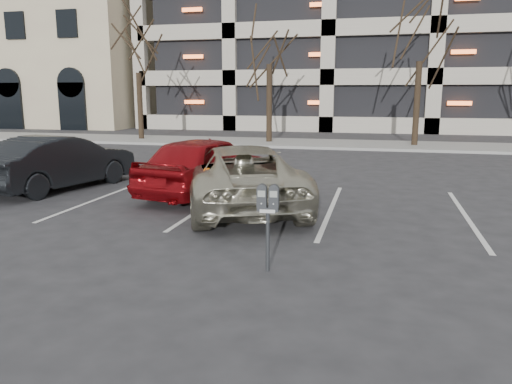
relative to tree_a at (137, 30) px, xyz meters
The scene contains 11 objects.
ground 19.71m from the tree_a, 57.99° to the right, with size 140.00×140.00×0.00m, color #28282B.
sidewalk 11.48m from the tree_a, ahead, with size 80.00×4.00×0.12m, color gray.
stall_lines 17.15m from the tree_a, 57.88° to the right, with size 16.90×5.20×0.00m.
office_building 22.83m from the tree_a, 142.28° to the left, with size 26.00×16.20×15.00m.
tree_a is the anchor object (origin of this frame).
tree_b 7.02m from the tree_a, ahead, with size 3.81×3.81×8.66m.
tree_c 14.01m from the tree_a, ahead, with size 3.84×3.84×8.73m.
parking_meter 21.40m from the tree_a, 58.59° to the right, with size 0.33×0.15×1.25m.
suv_silver 17.59m from the tree_a, 56.03° to the right, with size 4.14×5.61×1.42m.
car_red 15.91m from the tree_a, 57.37° to the right, with size 1.78×4.42×1.51m, color maroon.
car_dark 14.50m from the tree_a, 72.36° to the right, with size 1.51×4.34×1.43m, color black.
Camera 1 is at (2.35, -8.52, 2.54)m, focal length 35.00 mm.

